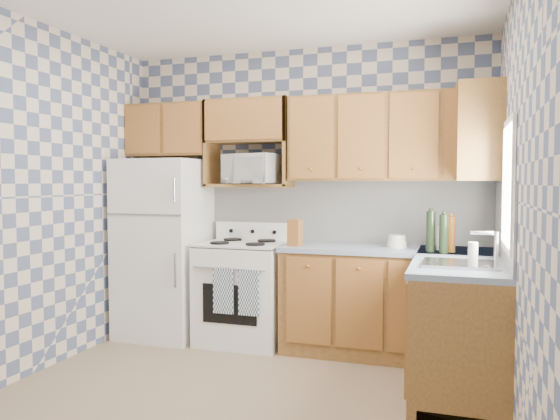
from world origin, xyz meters
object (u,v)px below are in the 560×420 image
at_px(refrigerator, 164,248).
at_px(stove_body, 244,293).
at_px(microwave, 253,169).
at_px(electric_kettle, 446,238).

bearing_deg(refrigerator, stove_body, 1.78).
distance_m(microwave, electric_kettle, 1.80).
relative_size(refrigerator, microwave, 3.37).
distance_m(refrigerator, microwave, 1.15).
distance_m(stove_body, microwave, 1.14).
xyz_separation_m(microwave, electric_kettle, (1.71, -0.10, -0.57)).
height_order(refrigerator, electric_kettle, refrigerator).
xyz_separation_m(stove_body, electric_kettle, (1.76, -0.00, 0.56)).
bearing_deg(electric_kettle, refrigerator, -179.45).
height_order(refrigerator, microwave, microwave).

